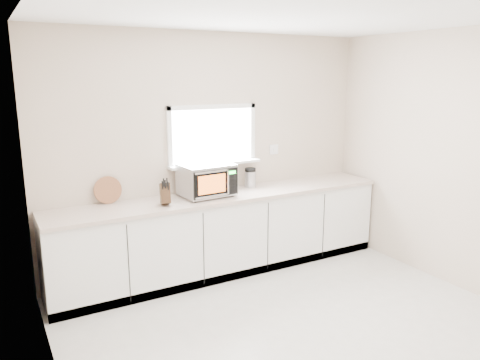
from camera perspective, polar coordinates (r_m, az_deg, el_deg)
ground at (r=4.29m, az=9.19°, el=-18.79°), size 4.00×4.00×0.00m
back_wall at (r=5.43m, az=-3.43°, el=3.52°), size 4.00×0.17×2.70m
cabinets at (r=5.40m, az=-1.92°, el=-6.65°), size 3.92×0.60×0.88m
countertop at (r=5.25m, az=-1.91°, el=-1.94°), size 3.92×0.64×0.04m
microwave at (r=5.14m, az=-4.07°, el=0.07°), size 0.58×0.47×0.36m
knife_block at (r=4.85m, az=-9.13°, el=-1.59°), size 0.14×0.22×0.29m
cutting_board at (r=5.03m, az=-15.82°, el=-1.18°), size 0.29×0.07×0.29m
coffee_grinder at (r=5.56m, az=1.26°, el=0.32°), size 0.14×0.14×0.23m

